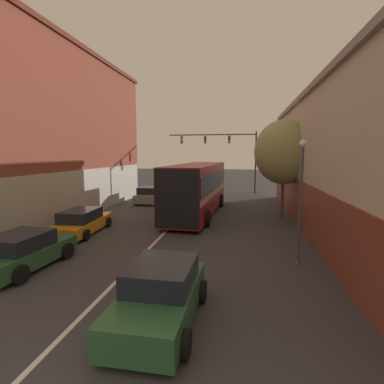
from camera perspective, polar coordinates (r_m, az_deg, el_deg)
The scene contains 11 objects.
lane_center_line at distance 20.43m, azimuth -2.23°, elevation -4.76°, with size 0.14×46.41×0.01m.
building_left_brick at distance 22.44m, azimuth -30.86°, elevation 10.24°, with size 7.92×24.36×11.41m.
bus at distance 20.97m, azimuth 1.00°, elevation 1.06°, with size 3.24×11.04×3.55m.
hatchback_foreground at distance 8.13m, azimuth -6.05°, elevation -18.91°, with size 2.06×3.99×1.48m.
parked_car_left_near at distance 26.40m, azimuth -8.05°, elevation -0.60°, with size 2.09×3.93×1.42m.
parked_car_left_mid at distance 17.31m, azimuth -20.20°, elevation -5.35°, with size 2.10×4.64×1.31m.
parked_car_left_far at distance 13.02m, azimuth -29.50°, elevation -9.84°, with size 2.25×4.10×1.37m.
parked_car_left_distant at distance 34.30m, azimuth -4.27°, elevation 1.36°, with size 2.14×4.68×1.53m.
traffic_signal_gantry at distance 32.80m, azimuth 6.46°, elevation 8.49°, with size 9.52×0.36×6.60m.
street_lamp at distance 12.12m, azimuth 20.01°, elevation -1.01°, with size 0.29×0.29×4.80m.
street_tree_near at distance 20.53m, azimuth 17.13°, elevation 7.28°, with size 3.82×3.44×6.48m.
Camera 1 is at (4.13, -2.33, 4.29)m, focal length 28.00 mm.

